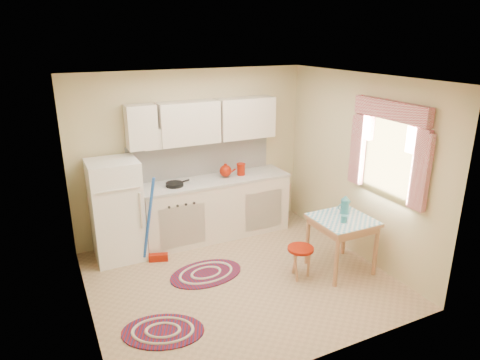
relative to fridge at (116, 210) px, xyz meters
name	(u,v)px	position (x,y,z in m)	size (l,w,h in m)	color
room_shell	(242,152)	(1.40, -1.01, 0.90)	(3.64, 3.60, 2.52)	tan
fridge	(116,210)	(0.00, 0.00, 0.00)	(0.65, 0.60, 1.40)	white
broom	(156,221)	(0.45, -0.35, -0.10)	(0.28, 0.12, 1.20)	blue
base_cabinets	(216,209)	(1.47, 0.05, -0.26)	(2.25, 0.60, 0.88)	silver
countertop	(215,180)	(1.47, 0.05, 0.20)	(2.27, 0.62, 0.04)	beige
frying_pan	(175,184)	(0.83, 0.00, 0.24)	(0.25, 0.25, 0.05)	black
red_kettle	(226,171)	(1.65, 0.05, 0.32)	(0.20, 0.18, 0.20)	#8E1505
red_canister	(241,170)	(1.90, 0.05, 0.30)	(0.12, 0.12, 0.16)	#8E1505
table	(341,244)	(2.55, -1.60, -0.34)	(0.72, 0.72, 0.72)	tan
stool	(300,262)	(1.96, -1.55, -0.49)	(0.33, 0.33, 0.42)	#8E1505
coffee_pot	(345,205)	(2.67, -1.48, 0.15)	(0.13, 0.11, 0.27)	teal
mug	(344,219)	(2.48, -1.70, 0.07)	(0.08, 0.08, 0.10)	teal
rug_center	(206,274)	(0.90, -0.96, -0.69)	(0.97, 0.65, 0.02)	maroon
rug_left	(163,331)	(0.08, -1.83, -0.69)	(0.87, 0.58, 0.02)	maroon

